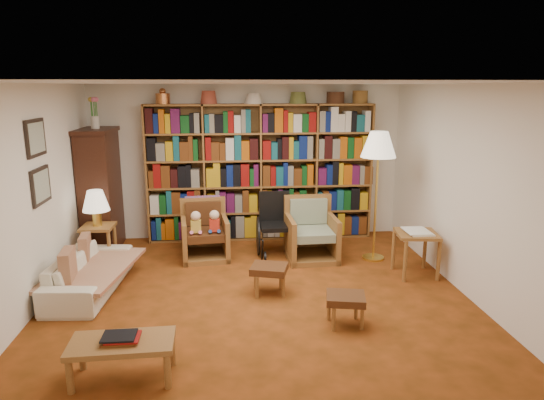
{
  "coord_description": "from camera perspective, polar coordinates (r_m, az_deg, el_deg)",
  "views": [
    {
      "loc": [
        -0.34,
        -5.39,
        2.46
      ],
      "look_at": [
        0.22,
        0.6,
        1.05
      ],
      "focal_mm": 32.0,
      "sensor_mm": 36.0,
      "label": 1
    }
  ],
  "objects": [
    {
      "name": "cushion_right",
      "position": [
        6.06,
        -22.88,
        -7.26
      ],
      "size": [
        0.16,
        0.4,
        0.39
      ],
      "primitive_type": "cube",
      "rotation": [
        0.0,
        0.0,
        0.1
      ],
      "color": "maroon",
      "rests_on": "sofa"
    },
    {
      "name": "cushion_left",
      "position": [
        6.7,
        -21.14,
        -5.2
      ],
      "size": [
        0.15,
        0.36,
        0.35
      ],
      "primitive_type": "cube",
      "rotation": [
        0.0,
        0.0,
        0.13
      ],
      "color": "maroon",
      "rests_on": "sofa"
    },
    {
      "name": "framed_pictures",
      "position": [
        6.13,
        -25.8,
        4.04
      ],
      "size": [
        0.03,
        0.52,
        0.97
      ],
      "color": "black",
      "rests_on": "wall_left"
    },
    {
      "name": "sofa_throw",
      "position": [
        6.38,
        -20.29,
        -7.46
      ],
      "size": [
        1.05,
        1.64,
        0.04
      ],
      "primitive_type": "cube",
      "rotation": [
        0.0,
        0.0,
        -0.16
      ],
      "color": "beige",
      "rests_on": "sofa"
    },
    {
      "name": "side_table_papers",
      "position": [
        6.69,
        16.63,
        -4.48
      ],
      "size": [
        0.59,
        0.59,
        0.62
      ],
      "color": "#95612E",
      "rests_on": "floor"
    },
    {
      "name": "armchair_leather",
      "position": [
        7.23,
        -7.87,
        -3.88
      ],
      "size": [
        0.75,
        0.78,
        0.86
      ],
      "color": "#95612E",
      "rests_on": "floor"
    },
    {
      "name": "side_table_lamp",
      "position": [
        7.21,
        -19.73,
        -3.93
      ],
      "size": [
        0.44,
        0.44,
        0.58
      ],
      "color": "#95612E",
      "rests_on": "floor"
    },
    {
      "name": "ceiling",
      "position": [
        5.4,
        -1.81,
        13.6
      ],
      "size": [
        5.0,
        5.0,
        0.0
      ],
      "primitive_type": "plane",
      "rotation": [
        3.14,
        0.0,
        0.0
      ],
      "color": "silver",
      "rests_on": "wall_back"
    },
    {
      "name": "coffee_table",
      "position": [
        4.49,
        -17.23,
        -16.06
      ],
      "size": [
        0.89,
        0.46,
        0.41
      ],
      "color": "#95612E",
      "rests_on": "floor"
    },
    {
      "name": "footstool_a",
      "position": [
        5.91,
        -0.34,
        -8.32
      ],
      "size": [
        0.5,
        0.46,
        0.36
      ],
      "color": "#552F16",
      "rests_on": "floor"
    },
    {
      "name": "table_lamp",
      "position": [
        7.09,
        -20.03,
        -0.21
      ],
      "size": [
        0.37,
        0.37,
        0.5
      ],
      "color": "gold",
      "rests_on": "side_table_lamp"
    },
    {
      "name": "curio_cabinet",
      "position": [
        7.78,
        -19.53,
        1.25
      ],
      "size": [
        0.5,
        0.95,
        2.4
      ],
      "color": "#351A0E",
      "rests_on": "floor"
    },
    {
      "name": "sofa",
      "position": [
        6.41,
        -20.68,
        -7.99
      ],
      "size": [
        1.67,
        0.76,
        0.47
      ],
      "primitive_type": "imported",
      "rotation": [
        0.0,
        0.0,
        1.49
      ],
      "color": "beige",
      "rests_on": "floor"
    },
    {
      "name": "wheelchair",
      "position": [
        7.23,
        0.37,
        -3.15
      ],
      "size": [
        0.54,
        0.75,
        0.94
      ],
      "color": "black",
      "rests_on": "floor"
    },
    {
      "name": "armchair_sage",
      "position": [
        7.17,
        4.54,
        -4.08
      ],
      "size": [
        0.73,
        0.76,
        0.89
      ],
      "color": "#95612E",
      "rests_on": "floor"
    },
    {
      "name": "floor_lamp",
      "position": [
        6.93,
        12.41,
        5.78
      ],
      "size": [
        0.49,
        0.49,
        1.86
      ],
      "color": "gold",
      "rests_on": "floor"
    },
    {
      "name": "wall_front",
      "position": [
        3.15,
        1.29,
        -9.43
      ],
      "size": [
        5.0,
        0.0,
        5.0
      ],
      "primitive_type": "plane",
      "rotation": [
        -1.57,
        0.0,
        0.0
      ],
      "color": "white",
      "rests_on": "floor"
    },
    {
      "name": "wall_right",
      "position": [
        6.21,
        21.98,
        0.98
      ],
      "size": [
        0.0,
        5.0,
        5.0
      ],
      "primitive_type": "plane",
      "rotation": [
        1.57,
        0.0,
        -1.57
      ],
      "color": "white",
      "rests_on": "floor"
    },
    {
      "name": "floor",
      "position": [
        5.93,
        -1.63,
        -11.33
      ],
      "size": [
        5.0,
        5.0,
        0.0
      ],
      "primitive_type": "plane",
      "color": "#904016",
      "rests_on": "ground"
    },
    {
      "name": "bookshelf",
      "position": [
        7.84,
        -1.36,
        3.72
      ],
      "size": [
        3.6,
        0.3,
        2.42
      ],
      "color": "#95612E",
      "rests_on": "floor"
    },
    {
      "name": "wall_back",
      "position": [
        7.99,
        -2.89,
        4.46
      ],
      "size": [
        5.0,
        0.0,
        5.0
      ],
      "primitive_type": "plane",
      "rotation": [
        1.57,
        0.0,
        0.0
      ],
      "color": "white",
      "rests_on": "floor"
    },
    {
      "name": "footstool_b",
      "position": [
        5.24,
        8.66,
        -11.6
      ],
      "size": [
        0.46,
        0.41,
        0.34
      ],
      "color": "#552F16",
      "rests_on": "floor"
    },
    {
      "name": "wall_left",
      "position": [
        5.93,
        -26.61,
        -0.02
      ],
      "size": [
        0.0,
        5.0,
        5.0
      ],
      "primitive_type": "plane",
      "rotation": [
        1.57,
        0.0,
        1.57
      ],
      "color": "white",
      "rests_on": "floor"
    }
  ]
}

